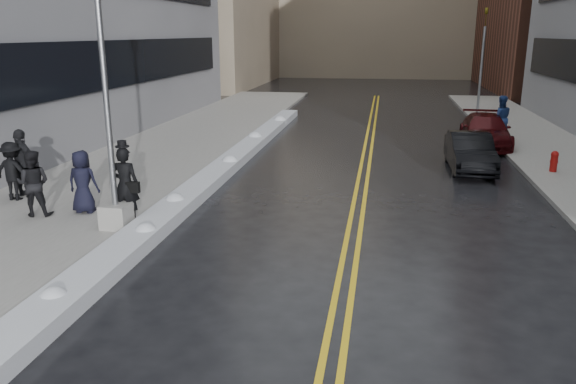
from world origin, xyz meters
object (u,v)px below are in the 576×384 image
at_px(lamppost, 109,132).
at_px(car_black, 470,152).
at_px(pedestrian_e, 13,171).
at_px(pedestrian_east, 500,118).
at_px(fire_hydrant, 554,160).
at_px(car_maroon, 485,131).
at_px(pedestrian_b, 33,183).
at_px(pedestrian_c, 83,182).
at_px(pedestrian_fedora, 125,185).
at_px(traffic_signal, 482,58).
at_px(pedestrian_d, 23,163).

xyz_separation_m(lamppost, car_black, (9.52, 8.36, -1.86)).
xyz_separation_m(pedestrian_e, pedestrian_east, (15.49, 11.97, 0.16)).
relative_size(fire_hydrant, pedestrian_east, 0.36).
distance_m(lamppost, car_maroon, 17.06).
relative_size(pedestrian_b, pedestrian_c, 1.04).
xyz_separation_m(pedestrian_b, pedestrian_east, (14.02, 13.20, 0.13)).
bearing_deg(pedestrian_fedora, traffic_signal, -121.10).
relative_size(traffic_signal, pedestrian_d, 3.01).
height_order(car_black, car_maroon, car_maroon).
distance_m(lamppost, pedestrian_east, 17.97).
xyz_separation_m(traffic_signal, pedestrian_e, (-15.79, -20.23, -2.41)).
distance_m(pedestrian_b, pedestrian_c, 1.22).
xyz_separation_m(pedestrian_fedora, car_black, (9.42, 7.96, -0.46)).
distance_m(traffic_signal, pedestrian_b, 25.91).
relative_size(pedestrian_fedora, car_maroon, 0.41).
bearing_deg(pedestrian_fedora, pedestrian_c, -24.40).
height_order(lamppost, pedestrian_c, lamppost).
xyz_separation_m(pedestrian_b, car_maroon, (13.32, 12.53, -0.34)).
relative_size(pedestrian_east, car_maroon, 0.42).
xyz_separation_m(lamppost, pedestrian_east, (11.50, 13.74, -1.38)).
height_order(pedestrian_b, pedestrian_e, pedestrian_b).
bearing_deg(lamppost, car_maroon, 50.44).
relative_size(pedestrian_d, pedestrian_east, 0.99).
bearing_deg(pedestrian_e, fire_hydrant, -158.57).
xyz_separation_m(pedestrian_d, pedestrian_e, (-0.08, -0.37, -0.15)).
xyz_separation_m(pedestrian_b, pedestrian_c, (1.12, 0.47, -0.03)).
distance_m(pedestrian_b, car_black, 14.37).
height_order(lamppost, traffic_signal, lamppost).
bearing_deg(pedestrian_e, pedestrian_c, 164.00).
height_order(pedestrian_east, car_maroon, pedestrian_east).
relative_size(lamppost, pedestrian_e, 4.51).
height_order(fire_hydrant, pedestrian_east, pedestrian_east).
bearing_deg(pedestrian_fedora, car_maroon, -132.84).
xyz_separation_m(lamppost, pedestrian_e, (-3.99, 1.77, -1.54)).
distance_m(pedestrian_d, pedestrian_e, 0.41).
relative_size(pedestrian_b, car_black, 0.43).
relative_size(pedestrian_d, car_black, 0.49).
relative_size(pedestrian_e, pedestrian_east, 0.84).
bearing_deg(lamppost, pedestrian_d, 151.26).
bearing_deg(lamppost, traffic_signal, 61.79).
relative_size(pedestrian_fedora, pedestrian_c, 1.15).
bearing_deg(fire_hydrant, lamppost, -146.96).
xyz_separation_m(pedestrian_c, car_maroon, (12.20, 12.07, -0.30)).
distance_m(pedestrian_fedora, pedestrian_c, 1.62).
bearing_deg(pedestrian_east, pedestrian_fedora, 45.77).
xyz_separation_m(traffic_signal, car_maroon, (-1.00, -8.93, -2.71)).
distance_m(pedestrian_d, car_black, 14.81).
relative_size(pedestrian_e, car_maroon, 0.36).
height_order(pedestrian_c, pedestrian_e, same).
xyz_separation_m(pedestrian_fedora, car_maroon, (10.70, 12.67, -0.44)).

